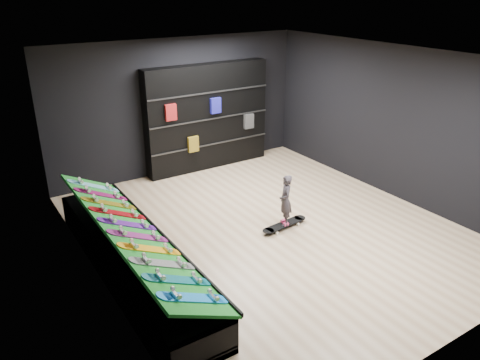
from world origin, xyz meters
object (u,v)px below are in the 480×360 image
floor_skateboard (284,226)px  child (285,210)px  display_rack (132,260)px  back_shelving (207,117)px

floor_skateboard → child: child is taller
display_rack → child: size_ratio=8.10×
child → display_rack: bearing=-65.6°
back_shelving → floor_skateboard: back_shelving is taller
back_shelving → floor_skateboard: 3.64m
back_shelving → child: bearing=-96.1°
display_rack → child: child is taller
display_rack → floor_skateboard: 2.81m
display_rack → back_shelving: back_shelving is taller
floor_skateboard → child: size_ratio=1.76×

